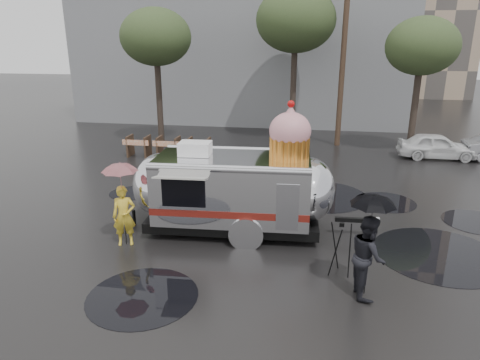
% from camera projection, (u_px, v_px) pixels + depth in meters
% --- Properties ---
extents(ground, '(120.00, 120.00, 0.00)m').
position_uv_depth(ground, '(255.00, 273.00, 10.25)').
color(ground, black).
rests_on(ground, ground).
extents(puddles, '(13.38, 10.06, 0.01)m').
position_uv_depth(puddles, '(340.00, 224.00, 13.00)').
color(puddles, black).
rests_on(puddles, ground).
extents(grey_building, '(22.00, 12.00, 13.00)m').
position_uv_depth(grey_building, '(247.00, 24.00, 31.39)').
color(grey_building, slate).
rests_on(grey_building, ground).
extents(utility_pole, '(1.60, 0.28, 9.00)m').
position_uv_depth(utility_pole, '(343.00, 56.00, 21.54)').
color(utility_pole, '#473323').
rests_on(utility_pole, ground).
extents(tree_left, '(3.64, 3.64, 6.95)m').
position_uv_depth(tree_left, '(156.00, 38.00, 21.88)').
color(tree_left, '#382D26').
rests_on(tree_left, ground).
extents(tree_mid, '(4.20, 4.20, 8.03)m').
position_uv_depth(tree_mid, '(296.00, 21.00, 22.35)').
color(tree_mid, '#382D26').
rests_on(tree_mid, ground).
extents(tree_right, '(3.36, 3.36, 6.42)m').
position_uv_depth(tree_right, '(422.00, 47.00, 19.90)').
color(tree_right, '#382D26').
rests_on(tree_right, ground).
extents(barricade_row, '(4.30, 0.80, 1.00)m').
position_uv_depth(barricade_row, '(168.00, 147.00, 20.33)').
color(barricade_row, '#473323').
rests_on(barricade_row, ground).
extents(airstream_trailer, '(7.23, 2.99, 3.90)m').
position_uv_depth(airstream_trailer, '(236.00, 186.00, 12.18)').
color(airstream_trailer, silver).
rests_on(airstream_trailer, ground).
extents(person_left, '(0.70, 0.58, 1.66)m').
position_uv_depth(person_left, '(124.00, 216.00, 11.48)').
color(person_left, gold).
rests_on(person_left, ground).
extents(umbrella_pink, '(1.15, 1.15, 2.33)m').
position_uv_depth(umbrella_pink, '(121.00, 177.00, 11.14)').
color(umbrella_pink, '#CE8086').
rests_on(umbrella_pink, ground).
extents(person_right, '(0.60, 0.94, 1.84)m').
position_uv_depth(person_right, '(368.00, 256.00, 9.14)').
color(person_right, black).
rests_on(person_right, ground).
extents(umbrella_black, '(1.17, 1.17, 2.35)m').
position_uv_depth(umbrella_black, '(372.00, 212.00, 8.82)').
color(umbrella_black, black).
rests_on(umbrella_black, ground).
extents(tripod, '(0.49, 0.56, 1.33)m').
position_uv_depth(tripod, '(340.00, 245.00, 10.00)').
color(tripod, black).
rests_on(tripod, ground).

